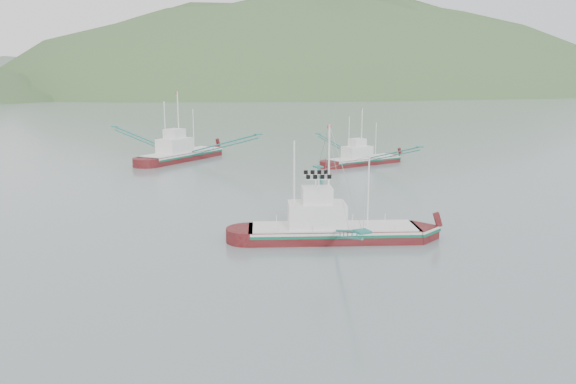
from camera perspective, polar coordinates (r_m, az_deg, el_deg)
name	(u,v)px	position (r m, az deg, el deg)	size (l,w,h in m)	color
ground	(321,249)	(41.65, 3.38, -5.80)	(1200.00, 1200.00, 0.00)	slate
main_boat	(332,216)	(43.48, 4.52, -2.42)	(13.56, 22.96, 9.66)	#4B0C0E
bg_boat_far	(181,145)	(88.79, -10.82, 4.76)	(21.33, 24.83, 11.38)	#4B0C0E
bg_boat_right	(363,154)	(83.64, 7.58, 3.82)	(12.52, 21.80, 8.90)	#4B0C0E
headland_right	(338,93)	(532.39, 5.07, 9.94)	(684.00, 432.00, 306.00)	#3B5A2E
ridge_distant	(88,93)	(597.39, -19.68, 9.48)	(960.00, 400.00, 240.00)	slate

